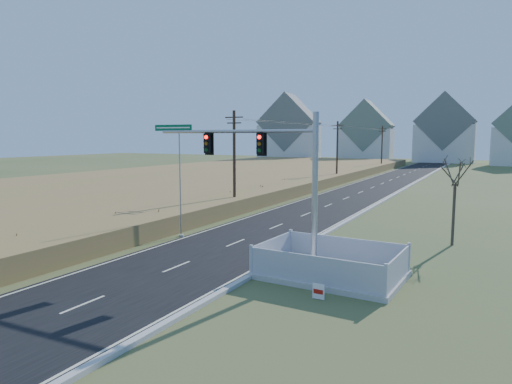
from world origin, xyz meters
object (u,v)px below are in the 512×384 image
(open_sign, at_px, (318,291))
(bare_tree, at_px, (456,170))
(traffic_signal_mast, at_px, (279,175))
(flagpole, at_px, (180,195))
(fence_enclosure, at_px, (331,271))

(open_sign, distance_m, bare_tree, 14.16)
(traffic_signal_mast, bearing_deg, flagpole, 155.85)
(fence_enclosure, distance_m, open_sign, 3.22)
(open_sign, height_order, bare_tree, bare_tree)
(open_sign, relative_size, flagpole, 0.09)
(traffic_signal_mast, distance_m, bare_tree, 12.04)
(open_sign, distance_m, flagpole, 14.42)
(open_sign, bearing_deg, fence_enclosure, 102.31)
(fence_enclosure, xyz_separation_m, flagpole, (-11.76, 3.94, 2.53))
(fence_enclosure, bearing_deg, traffic_signal_mast, 178.00)
(traffic_signal_mast, height_order, bare_tree, traffic_signal_mast)
(bare_tree, bearing_deg, fence_enclosure, -115.42)
(traffic_signal_mast, height_order, fence_enclosure, traffic_signal_mast)
(traffic_signal_mast, distance_m, flagpole, 9.82)
(traffic_signal_mast, xyz_separation_m, fence_enclosure, (2.87, -0.24, -4.46))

